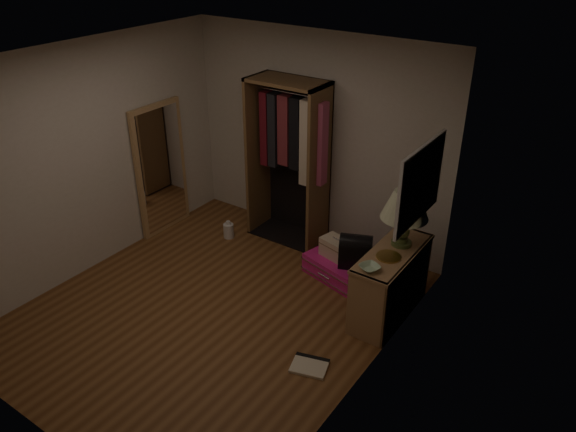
# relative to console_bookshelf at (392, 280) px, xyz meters

# --- Properties ---
(ground) EXTENTS (4.00, 4.00, 0.00)m
(ground) POSITION_rel_console_bookshelf_xyz_m (-1.54, -1.04, -0.39)
(ground) COLOR brown
(ground) RESTS_ON ground
(room_walls) EXTENTS (3.52, 4.02, 2.60)m
(room_walls) POSITION_rel_console_bookshelf_xyz_m (-1.46, -1.00, 1.11)
(room_walls) COLOR beige
(room_walls) RESTS_ON ground
(console_bookshelf) EXTENTS (0.42, 1.12, 0.75)m
(console_bookshelf) POSITION_rel_console_bookshelf_xyz_m (0.00, 0.00, 0.00)
(console_bookshelf) COLOR #986F49
(console_bookshelf) RESTS_ON ground
(open_wardrobe) EXTENTS (1.01, 0.50, 2.05)m
(open_wardrobe) POSITION_rel_console_bookshelf_xyz_m (-1.74, 0.73, 0.82)
(open_wardrobe) COLOR brown
(open_wardrobe) RESTS_ON ground
(floor_mirror) EXTENTS (0.06, 0.80, 1.70)m
(floor_mirror) POSITION_rel_console_bookshelf_xyz_m (-3.24, -0.04, 0.46)
(floor_mirror) COLOR #AB8253
(floor_mirror) RESTS_ON ground
(pink_suitcase) EXTENTS (0.89, 0.73, 0.24)m
(pink_suitcase) POSITION_rel_console_bookshelf_xyz_m (-0.74, 0.28, -0.27)
(pink_suitcase) COLOR #D61A7A
(pink_suitcase) RESTS_ON ground
(train_case) EXTENTS (0.38, 0.30, 0.24)m
(train_case) POSITION_rel_console_bookshelf_xyz_m (-0.83, 0.28, -0.04)
(train_case) COLOR #C4B195
(train_case) RESTS_ON pink_suitcase
(black_bag) EXTENTS (0.42, 0.35, 0.39)m
(black_bag) POSITION_rel_console_bookshelf_xyz_m (-0.55, 0.24, 0.04)
(black_bag) COLOR black
(black_bag) RESTS_ON pink_suitcase
(table_lamp) EXTENTS (0.51, 0.51, 0.60)m
(table_lamp) POSITION_rel_console_bookshelf_xyz_m (0.00, 0.14, 0.80)
(table_lamp) COLOR #46572A
(table_lamp) RESTS_ON console_bookshelf
(brass_tray) EXTENTS (0.26, 0.26, 0.01)m
(brass_tray) POSITION_rel_console_bookshelf_xyz_m (0.00, -0.15, 0.37)
(brass_tray) COLOR #B29244
(brass_tray) RESTS_ON console_bookshelf
(ceramic_bowl) EXTENTS (0.25, 0.25, 0.05)m
(ceramic_bowl) POSITION_rel_console_bookshelf_xyz_m (-0.05, -0.46, 0.38)
(ceramic_bowl) COLOR #ABCDAB
(ceramic_bowl) RESTS_ON console_bookshelf
(white_jug) EXTENTS (0.14, 0.14, 0.23)m
(white_jug) POSITION_rel_console_bookshelf_xyz_m (-2.39, 0.22, -0.29)
(white_jug) COLOR silver
(white_jug) RESTS_ON ground
(floor_book) EXTENTS (0.39, 0.35, 0.03)m
(floor_book) POSITION_rel_console_bookshelf_xyz_m (-0.24, -1.18, -0.38)
(floor_book) COLOR beige
(floor_book) RESTS_ON ground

